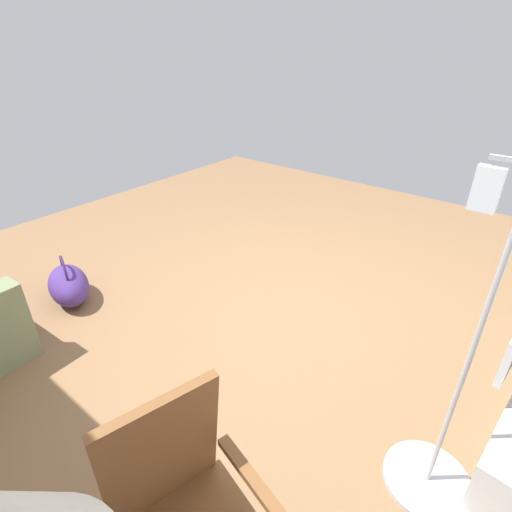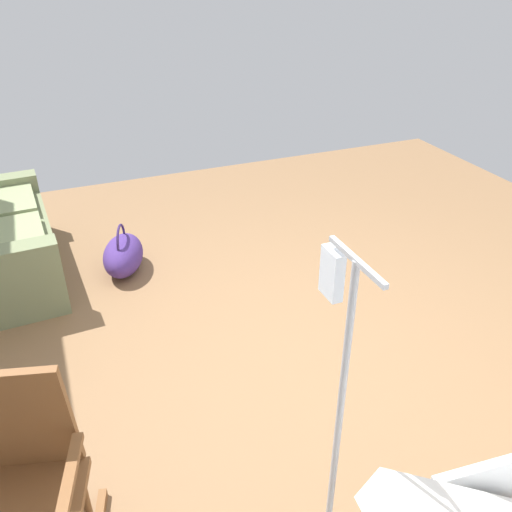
{
  "view_description": "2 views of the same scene",
  "coord_description": "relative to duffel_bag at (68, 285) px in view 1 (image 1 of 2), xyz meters",
  "views": [
    {
      "loc": [
        -1.54,
        2.22,
        2.03
      ],
      "look_at": [
        -0.2,
        0.54,
        0.83
      ],
      "focal_mm": 27.56,
      "sensor_mm": 36.0,
      "label": 1
    },
    {
      "loc": [
        -2.53,
        1.44,
        2.42
      ],
      "look_at": [
        0.17,
        0.34,
        0.72
      ],
      "focal_mm": 37.73,
      "sensor_mm": 36.0,
      "label": 2
    }
  ],
  "objects": [
    {
      "name": "ground_plane",
      "position": [
        -1.51,
        -1.0,
        -0.15
      ],
      "size": [
        7.07,
        7.07,
        0.0
      ],
      "primitive_type": "plane",
      "color": "olive"
    },
    {
      "name": "duffel_bag",
      "position": [
        0.0,
        0.0,
        0.0
      ],
      "size": [
        0.64,
        0.49,
        0.43
      ],
      "color": "#472D7A",
      "rests_on": "ground"
    },
    {
      "name": "iv_pole",
      "position": [
        -2.98,
        -0.29,
        0.1
      ],
      "size": [
        0.44,
        0.44,
        1.69
      ],
      "color": "#B2B5BA",
      "rests_on": "ground"
    }
  ]
}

